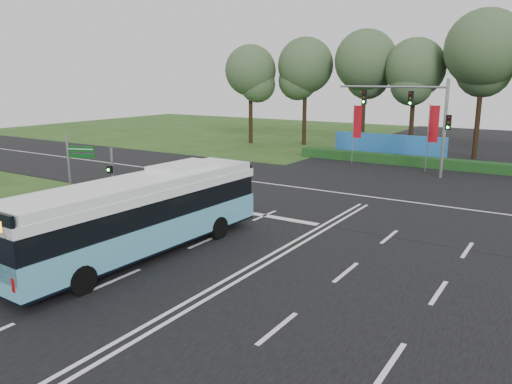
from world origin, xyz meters
The scene contains 14 objects.
ground centered at (0.00, 0.00, 0.00)m, with size 120.00×120.00×0.00m, color #244818.
road_main centered at (0.00, 0.00, 0.02)m, with size 20.00×120.00×0.04m, color black.
road_cross centered at (0.00, 12.00, 0.03)m, with size 120.00×14.00×0.05m, color black.
bike_path centered at (-12.50, -3.00, 0.03)m, with size 5.00×18.00×0.06m, color black.
kerb_strip centered at (-10.10, -3.00, 0.06)m, with size 0.25×18.00×0.12m, color gray.
city_bus centered at (-4.35, -2.64, 1.73)m, with size 2.88×12.02×3.43m.
pedestrian_signal centered at (-10.35, 1.21, 1.90)m, with size 0.28×0.42×3.49m.
street_sign centered at (-12.30, 0.43, 2.59)m, with size 1.52×0.64×4.13m.
banner_flag_left centered at (-5.50, 22.95, 3.21)m, with size 0.73×0.08×4.95m.
banner_flag_mid centered at (0.71, 22.38, 3.34)m, with size 0.74×0.27×5.16m.
traffic_light_gantry centered at (0.21, 20.50, 4.66)m, with size 8.41×0.28×7.00m.
hedge centered at (0.00, 24.50, 0.40)m, with size 22.00×1.20×0.80m, color #173D16.
blue_hoarding centered at (-4.00, 27.00, 1.10)m, with size 10.00×0.30×2.20m, color blue.
eucalyptus_row centered at (-2.56, 31.42, 8.55)m, with size 40.16×8.18×12.81m.
Camera 1 is at (9.80, -16.28, 7.02)m, focal length 35.00 mm.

